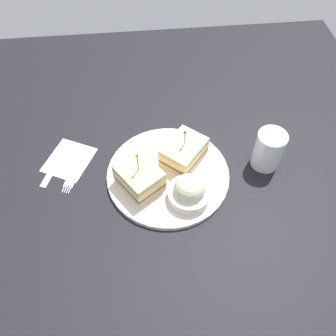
% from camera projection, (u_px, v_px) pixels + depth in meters
% --- Properties ---
extents(ground_plane, '(1.18, 1.18, 0.02)m').
position_uv_depth(ground_plane, '(168.00, 179.00, 0.82)').
color(ground_plane, black).
extents(plate, '(0.28, 0.28, 0.01)m').
position_uv_depth(plate, '(168.00, 175.00, 0.81)').
color(plate, silver).
rests_on(plate, ground_plane).
extents(sandwich_half_front, '(0.12, 0.12, 0.09)m').
position_uv_depth(sandwich_half_front, '(184.00, 152.00, 0.81)').
color(sandwich_half_front, beige).
rests_on(sandwich_half_front, plate).
extents(sandwich_half_back, '(0.12, 0.11, 0.11)m').
position_uv_depth(sandwich_half_back, '(139.00, 178.00, 0.76)').
color(sandwich_half_back, beige).
rests_on(sandwich_half_back, plate).
extents(coleslaw_bowl, '(0.09, 0.09, 0.07)m').
position_uv_depth(coleslaw_bowl, '(189.00, 191.00, 0.74)').
color(coleslaw_bowl, silver).
rests_on(coleslaw_bowl, plate).
extents(drink_glass, '(0.07, 0.07, 0.10)m').
position_uv_depth(drink_glass, '(268.00, 151.00, 0.80)').
color(drink_glass, gold).
rests_on(drink_glass, ground_plane).
extents(napkin, '(0.14, 0.13, 0.00)m').
position_uv_depth(napkin, '(69.00, 160.00, 0.84)').
color(napkin, white).
rests_on(napkin, ground_plane).
extents(fork, '(0.12, 0.05, 0.00)m').
position_uv_depth(fork, '(73.00, 175.00, 0.81)').
color(fork, silver).
rests_on(fork, ground_plane).
extents(knife, '(0.12, 0.05, 0.00)m').
position_uv_depth(knife, '(53.00, 168.00, 0.82)').
color(knife, silver).
rests_on(knife, ground_plane).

